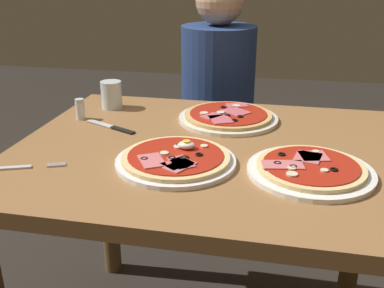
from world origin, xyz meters
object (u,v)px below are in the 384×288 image
object	(u,v)px
fork	(27,167)
pizza_across_right	(310,169)
dining_table	(211,187)
pizza_across_left	(228,117)
pizza_foreground	(176,159)
knife	(114,127)
diner_person	(217,121)
water_glass_near	(112,96)
salt_shaker	(80,109)

from	to	relation	value
fork	pizza_across_right	bearing A→B (deg)	8.96
dining_table	pizza_across_left	world-z (taller)	pizza_across_left
pizza_foreground	knife	size ratio (longest dim) A/B	1.64
knife	fork	bearing A→B (deg)	-108.63
pizza_across_right	diner_person	xyz separation A→B (m)	(-0.36, 0.90, -0.21)
fork	knife	world-z (taller)	knife
pizza_across_right	knife	world-z (taller)	pizza_across_right
dining_table	pizza_across_left	size ratio (longest dim) A/B	3.40
dining_table	water_glass_near	size ratio (longest dim) A/B	11.51
pizza_foreground	knife	world-z (taller)	pizza_foreground
dining_table	pizza_across_left	xyz separation A→B (m)	(0.01, 0.23, 0.14)
dining_table	pizza_across_right	xyz separation A→B (m)	(0.26, -0.12, 0.14)
water_glass_near	diner_person	distance (m)	0.63
diner_person	fork	bearing A→B (deg)	72.43
dining_table	pizza_foreground	xyz separation A→B (m)	(-0.07, -0.13, 0.14)
pizza_across_right	diner_person	distance (m)	0.99
dining_table	salt_shaker	xyz separation A→B (m)	(-0.45, 0.15, 0.16)
pizza_foreground	diner_person	world-z (taller)	diner_person
pizza_across_right	water_glass_near	distance (m)	0.77
pizza_across_left	diner_person	bearing A→B (deg)	101.81
dining_table	salt_shaker	distance (m)	0.50
water_glass_near	fork	size ratio (longest dim) A/B	0.61
water_glass_near	fork	distance (m)	0.51
dining_table	salt_shaker	size ratio (longest dim) A/B	16.05
fork	knife	distance (m)	0.33
dining_table	pizza_across_right	distance (m)	0.31
pizza_foreground	water_glass_near	bearing A→B (deg)	128.46
fork	diner_person	distance (m)	1.08
salt_shaker	fork	bearing A→B (deg)	-85.40
pizza_across_right	knife	size ratio (longest dim) A/B	1.63
pizza_across_left	fork	xyz separation A→B (m)	(-0.44, -0.46, -0.01)
pizza_across_left	salt_shaker	bearing A→B (deg)	-169.80
dining_table	pizza_foreground	size ratio (longest dim) A/B	3.56
pizza_across_right	fork	distance (m)	0.69
fork	diner_person	world-z (taller)	diner_person
dining_table	pizza_across_right	size ratio (longest dim) A/B	3.57
pizza_across_right	fork	xyz separation A→B (m)	(-0.68, -0.11, -0.01)
knife	water_glass_near	bearing A→B (deg)	112.06
knife	salt_shaker	distance (m)	0.15
water_glass_near	salt_shaker	size ratio (longest dim) A/B	1.39
water_glass_near	knife	bearing A→B (deg)	-67.94
knife	salt_shaker	world-z (taller)	salt_shaker
fork	diner_person	bearing A→B (deg)	72.43
pizza_foreground	pizza_across_left	xyz separation A→B (m)	(0.08, 0.36, -0.00)
pizza_foreground	fork	size ratio (longest dim) A/B	1.98
water_glass_near	salt_shaker	world-z (taller)	water_glass_near
dining_table	salt_shaker	world-z (taller)	salt_shaker
fork	knife	bearing A→B (deg)	71.37
pizza_across_left	salt_shaker	size ratio (longest dim) A/B	4.71
fork	salt_shaker	bearing A→B (deg)	94.60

